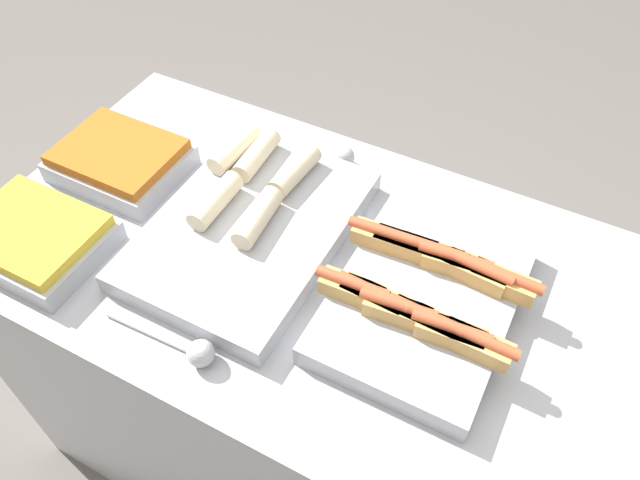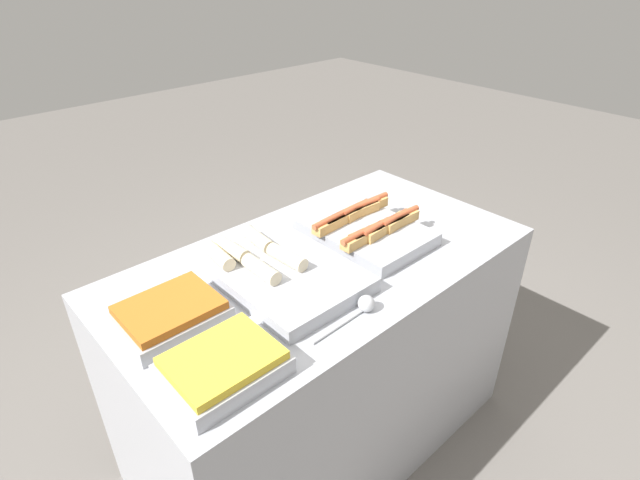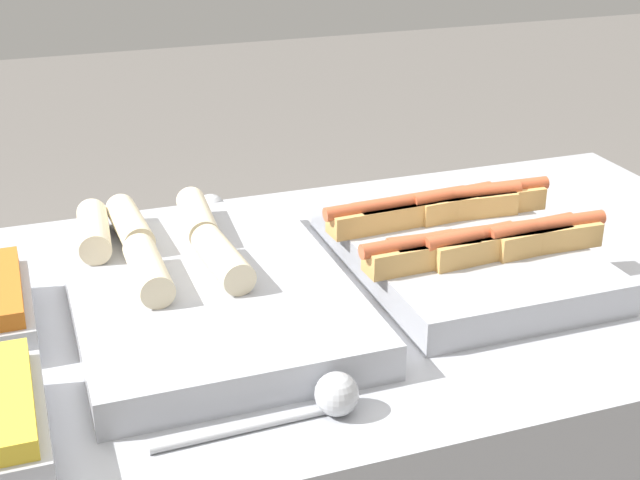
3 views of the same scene
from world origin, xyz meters
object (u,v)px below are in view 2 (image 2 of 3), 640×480
at_px(tray_side_front, 223,366).
at_px(serving_spoon_far, 245,233).
at_px(tray_hotdogs, 365,228).
at_px(tray_wraps, 277,270).
at_px(tray_side_back, 171,314).
at_px(serving_spoon_near, 363,306).

bearing_deg(tray_side_front, serving_spoon_far, 50.71).
relative_size(tray_hotdogs, serving_spoon_far, 1.98).
height_order(tray_wraps, serving_spoon_far, tray_wraps).
xyz_separation_m(tray_wraps, tray_side_back, (-0.37, 0.02, 0.00)).
relative_size(tray_hotdogs, tray_side_front, 1.58).
bearing_deg(tray_side_back, tray_hotdogs, -2.60).
height_order(tray_side_back, serving_spoon_near, tray_side_back).
height_order(tray_side_back, serving_spoon_far, tray_side_back).
relative_size(tray_hotdogs, tray_wraps, 0.86).
bearing_deg(tray_wraps, serving_spoon_far, 76.30).
bearing_deg(tray_wraps, tray_hotdogs, -1.89).
xyz_separation_m(serving_spoon_near, serving_spoon_far, (-0.01, 0.60, 0.00)).
height_order(tray_wraps, serving_spoon_near, tray_wraps).
bearing_deg(tray_side_front, tray_side_back, 90.00).
bearing_deg(tray_wraps, serving_spoon_near, -76.45).
distance_m(tray_wraps, serving_spoon_near, 0.32).
distance_m(tray_side_back, serving_spoon_far, 0.51).
bearing_deg(tray_side_front, tray_wraps, 34.20).
xyz_separation_m(tray_hotdogs, serving_spoon_far, (-0.33, 0.30, -0.02)).
distance_m(tray_hotdogs, serving_spoon_near, 0.44).
bearing_deg(tray_hotdogs, serving_spoon_near, -137.63).
bearing_deg(serving_spoon_far, tray_side_front, -129.29).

